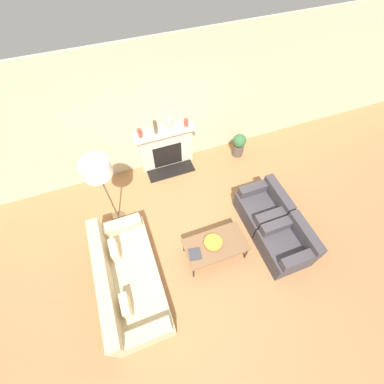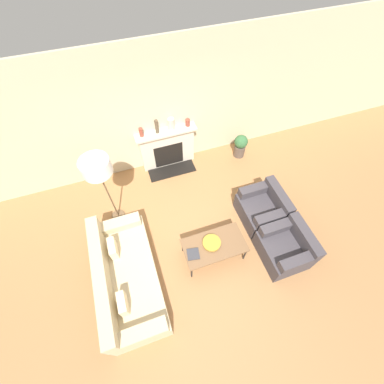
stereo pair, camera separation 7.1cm
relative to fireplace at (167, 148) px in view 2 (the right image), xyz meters
name	(u,v)px [view 2 (the right image)]	position (x,y,z in m)	size (l,w,h in m)	color
ground_plane	(198,253)	(-0.11, -2.45, -0.50)	(18.00, 18.00, 0.00)	#A87547
wall_back	(157,112)	(-0.11, 0.15, 0.95)	(18.00, 0.06, 2.90)	beige
fireplace	(167,148)	(0.00, 0.00, 0.00)	(1.36, 0.59, 1.03)	beige
couch	(126,278)	(-1.50, -2.58, -0.19)	(0.95, 2.12, 0.85)	#CCB78E
armchair_near	(286,248)	(1.42, -3.00, -0.20)	(0.80, 0.87, 0.74)	#423D42
armchair_far	(263,208)	(1.42, -2.09, -0.20)	(0.80, 0.87, 0.74)	#423D42
coffee_table	(214,246)	(0.15, -2.57, -0.08)	(1.14, 0.62, 0.45)	brown
bowl	(212,243)	(0.11, -2.53, -0.01)	(0.33, 0.33, 0.07)	#BC8E2D
book	(193,254)	(-0.27, -2.61, -0.04)	(0.25, 0.25, 0.02)	#38383D
floor_lamp	(97,169)	(-1.45, -1.11, 1.05)	(0.50, 0.50, 1.75)	brown
mantel_vase_left	(141,132)	(-0.52, 0.02, 0.63)	(0.09, 0.09, 0.21)	brown
mantel_vase_center_left	(157,127)	(-0.18, 0.02, 0.69)	(0.08, 0.08, 0.32)	brown
mantel_vase_center_right	(171,124)	(0.14, 0.02, 0.67)	(0.15, 0.15, 0.28)	beige
mantel_vase_right	(188,123)	(0.51, 0.02, 0.61)	(0.10, 0.10, 0.16)	brown
potted_plant	(240,145)	(1.75, -0.31, -0.17)	(0.32, 0.32, 0.62)	brown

